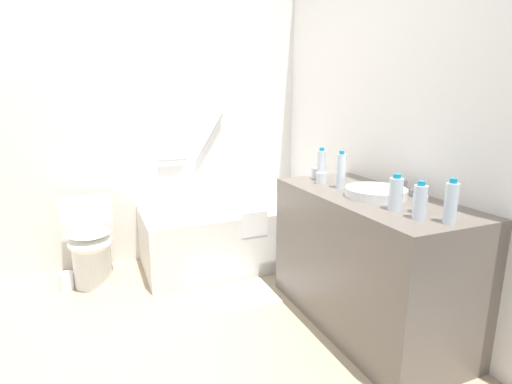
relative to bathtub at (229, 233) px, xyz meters
The scene contains 18 objects.
ground_plane 1.17m from the bathtub, 133.88° to the right, with size 4.15×4.15×0.00m, color tan.
wall_back_tiled 1.31m from the bathtub, 151.71° to the left, with size 3.55×0.10×2.46m, color white.
wall_right_mirror 1.51m from the bathtub, 44.55° to the right, with size 0.10×2.79×2.46m, color white.
bathtub is the anchor object (origin of this frame).
toilet 1.11m from the bathtub, behind, with size 0.38×0.52×0.66m.
vanity_counter 1.34m from the bathtub, 68.86° to the right, with size 0.61×1.33×0.84m, color #6B6056.
sink_basin 1.49m from the bathtub, 69.55° to the right, with size 0.36×0.36×0.05m, color white.
sink_faucet 1.58m from the bathtub, 61.75° to the right, with size 0.10×0.15×0.09m.
water_bottle_0 1.99m from the bathtub, 75.69° to the right, with size 0.06×0.06×0.21m.
water_bottle_1 1.11m from the bathtub, 61.79° to the right, with size 0.06×0.06×0.23m.
water_bottle_2 1.72m from the bathtub, 75.96° to the right, with size 0.07×0.07×0.19m.
water_bottle_3 1.29m from the bathtub, 67.79° to the right, with size 0.06×0.06×0.24m.
water_bottle_4 1.87m from the bathtub, 77.33° to the right, with size 0.06×0.06×0.19m.
drinking_glass_0 1.11m from the bathtub, 65.98° to the right, with size 0.07×0.07×0.08m, color white.
drinking_glass_1 1.81m from the bathtub, 73.98° to the right, with size 0.07×0.07×0.09m, color white.
drinking_glass_2 1.02m from the bathtub, 58.45° to the right, with size 0.07×0.07×0.08m, color white.
bath_mat 0.69m from the bathtub, 104.40° to the right, with size 0.55×0.41×0.01m, color white.
toilet_paper_roll 1.31m from the bathtub, behind, with size 0.11×0.11×0.13m, color white.
Camera 1 is at (-0.25, -2.28, 1.42)m, focal length 28.03 mm.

